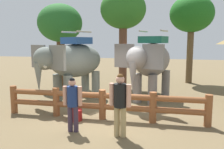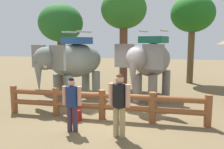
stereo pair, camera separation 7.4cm
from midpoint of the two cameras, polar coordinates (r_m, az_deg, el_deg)
name	(u,v)px [view 1 (the left image)]	position (r m, az deg, el deg)	size (l,w,h in m)	color
ground_plane	(104,117)	(8.60, -2.27, -10.41)	(60.00, 60.00, 0.00)	brown
log_fence	(102,102)	(8.27, -2.62, -6.78)	(7.25, 0.44, 1.05)	brown
elephant_near_left	(73,62)	(10.71, -9.70, 2.94)	(2.85, 3.77, 3.19)	slate
elephant_center	(151,62)	(10.81, 9.24, 3.15)	(2.59, 3.87, 3.24)	gray
tourist_woman_in_black	(73,101)	(7.15, -9.89, -6.35)	(0.58, 0.35, 1.66)	#3A2C3E
tourist_man_in_blue	(120,101)	(6.65, 1.67, -6.42)	(0.64, 0.40, 1.83)	tan
tree_far_left	(192,15)	(16.26, 18.72, 13.56)	(2.77, 2.77, 5.67)	brown
tree_back_center	(123,12)	(13.78, 2.57, 15.05)	(2.60, 2.60, 5.65)	brown
tree_far_right	(60,25)	(14.56, -12.70, 11.77)	(2.64, 2.64, 4.94)	brown
feed_bucket	(76,115)	(8.34, -9.05, -9.72)	(0.44, 0.44, 0.38)	maroon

